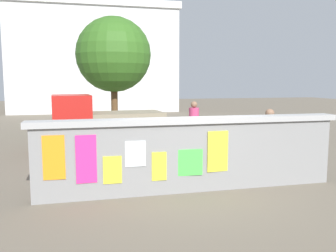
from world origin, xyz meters
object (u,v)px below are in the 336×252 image
bicycle_near (100,163)px  person_walking (269,134)px  motorcycle (230,143)px  tree_roadside (114,55)px  auto_rickshaw_truck (103,123)px  person_bystander (194,120)px

bicycle_near → person_walking: 4.18m
motorcycle → tree_roadside: tree_roadside is taller
motorcycle → bicycle_near: 4.11m
motorcycle → bicycle_near: (-3.89, -1.31, -0.10)m
auto_rickshaw_truck → person_walking: (3.79, -4.16, 0.09)m
auto_rickshaw_truck → motorcycle: size_ratio=1.96×
person_walking → person_bystander: same height
bicycle_near → person_bystander: person_bystander is taller
auto_rickshaw_truck → person_bystander: bearing=-10.3°
motorcycle → bicycle_near: bearing=-161.4°
bicycle_near → tree_roadside: size_ratio=0.32×
auto_rickshaw_truck → motorcycle: bearing=-31.9°
person_bystander → tree_roadside: bearing=108.3°
motorcycle → bicycle_near: bicycle_near is taller
person_bystander → motorcycle: bearing=-71.0°
bicycle_near → tree_roadside: tree_roadside is taller
bicycle_near → auto_rickshaw_truck: bearing=85.3°
bicycle_near → person_walking: size_ratio=1.06×
motorcycle → tree_roadside: 8.97m
person_walking → tree_roadside: bearing=106.1°
auto_rickshaw_truck → bicycle_near: bearing=-94.7°
person_bystander → tree_roadside: tree_roadside is taller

